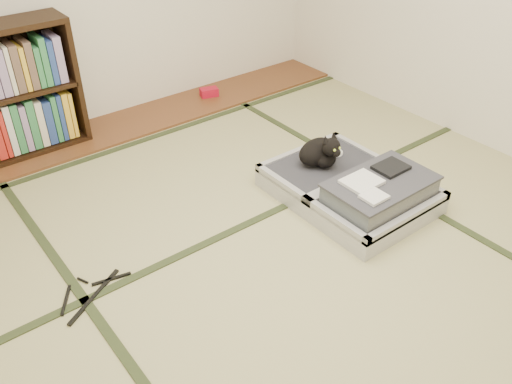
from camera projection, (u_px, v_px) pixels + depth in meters
floor at (288, 261)px, 2.96m from camera, size 4.50×4.50×0.00m
wood_strip at (122, 126)px, 4.26m from camera, size 4.00×0.50×0.02m
red_item at (209, 92)px, 4.68m from camera, size 0.17×0.13×0.07m
tatami_borders at (235, 218)px, 3.28m from camera, size 4.00×4.50×0.01m
suitcase at (354, 189)px, 3.37m from camera, size 0.73×0.97×0.29m
cat at (321, 152)px, 3.47m from camera, size 0.32×0.33×0.26m
cable_coil at (336, 153)px, 3.64m from camera, size 0.10×0.10×0.02m
hanger at (92, 292)px, 2.76m from camera, size 0.41×0.29×0.01m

